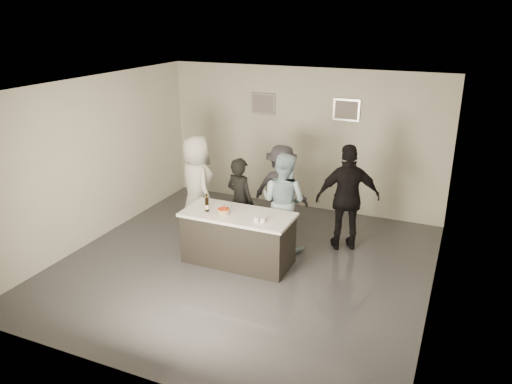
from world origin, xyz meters
TOP-DOWN VIEW (x-y plane):
  - floor at (0.00, 0.00)m, footprint 6.00×6.00m
  - ceiling at (0.00, 0.00)m, footprint 6.00×6.00m
  - wall_back at (0.00, 3.00)m, footprint 6.00×0.04m
  - wall_front at (0.00, -3.00)m, footprint 6.00×0.04m
  - wall_left at (-3.00, 0.00)m, footprint 0.04×6.00m
  - wall_right at (3.00, 0.00)m, footprint 0.04×6.00m
  - picture_left at (-0.90, 2.97)m, footprint 0.54×0.04m
  - picture_right at (0.90, 2.97)m, footprint 0.54×0.04m
  - bar_counter at (-0.14, 0.06)m, footprint 1.86×0.86m
  - cake at (-0.35, -0.05)m, footprint 0.20×0.20m
  - beer_bottle_a at (-0.72, 0.07)m, footprint 0.07×0.07m
  - beer_bottle_b at (-0.65, -0.07)m, footprint 0.07×0.07m
  - tumbler_cluster at (0.34, -0.07)m, footprint 0.19×0.19m
  - candles at (-0.50, -0.25)m, footprint 0.24×0.08m
  - person_main_black at (-0.43, 0.77)m, footprint 0.69×0.55m
  - person_main_blue at (0.35, 0.91)m, footprint 0.97×0.82m
  - person_guest_left at (-1.42, 0.94)m, footprint 1.10×1.04m
  - person_guest_right at (1.40, 1.33)m, footprint 1.22×0.91m
  - person_guest_back at (0.02, 1.67)m, footprint 1.12×0.68m

SIDE VIEW (x-z plane):
  - floor at x=0.00m, z-range 0.00..0.00m
  - bar_counter at x=-0.14m, z-range 0.00..0.90m
  - person_main_black at x=-0.43m, z-range 0.00..1.63m
  - person_guest_back at x=0.02m, z-range 0.00..1.69m
  - person_main_blue at x=0.35m, z-range 0.00..1.78m
  - candles at x=-0.50m, z-range 0.90..0.91m
  - cake at x=-0.35m, z-range 0.90..0.97m
  - tumbler_cluster at x=0.34m, z-range 0.90..0.98m
  - person_guest_left at x=-1.42m, z-range 0.00..1.89m
  - person_guest_right at x=1.40m, z-range 0.00..1.93m
  - beer_bottle_a at x=-0.72m, z-range 0.90..1.16m
  - beer_bottle_b at x=-0.65m, z-range 0.90..1.16m
  - wall_back at x=0.00m, z-range 0.00..3.00m
  - wall_front at x=0.00m, z-range 0.00..3.00m
  - wall_left at x=-3.00m, z-range 0.00..3.00m
  - wall_right at x=3.00m, z-range 0.00..3.00m
  - picture_left at x=-0.90m, z-range 1.98..2.42m
  - picture_right at x=0.90m, z-range 1.98..2.42m
  - ceiling at x=0.00m, z-range 3.00..3.00m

